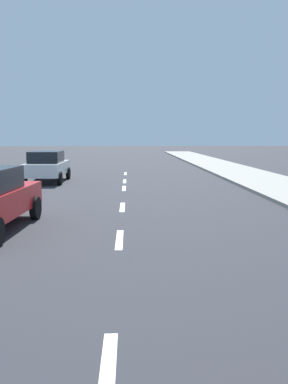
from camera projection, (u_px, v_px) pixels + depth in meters
ground_plane at (124, 193)px, 17.11m from camera, size 160.00×160.00×0.00m
sidewalk_strip at (276, 185)px, 19.34m from camera, size 3.60×80.00×0.14m
lane_stripe_2 at (107, 377)px, 4.02m from camera, size 0.16×1.80×0.01m
lane_stripe_3 at (120, 239)px, 9.39m from camera, size 0.16×1.80×0.01m
lane_stripe_4 at (122, 207)px, 13.64m from camera, size 0.16×1.80×0.01m
lane_stripe_5 at (124, 188)px, 18.54m from camera, size 0.16×1.80×0.01m
lane_stripe_6 at (125, 181)px, 21.39m from camera, size 0.16×1.80×0.01m
lane_stripe_7 at (125, 174)px, 25.71m from camera, size 0.16×1.80×0.01m
parked_car_white at (47, 166)px, 20.99m from camera, size 1.88×4.03×1.57m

